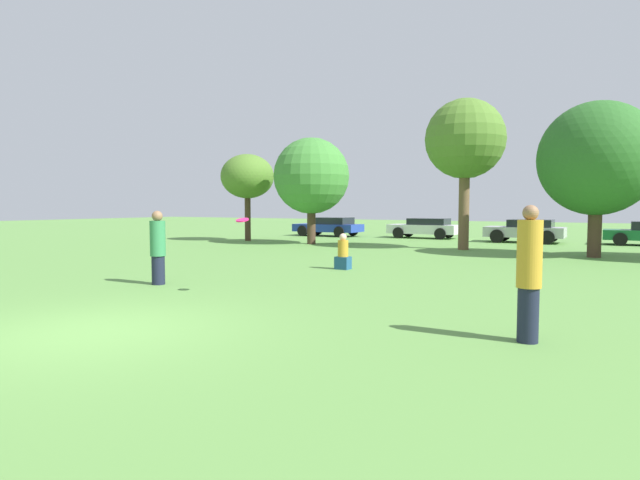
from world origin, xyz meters
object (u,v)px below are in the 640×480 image
Objects in this scene: person_thrower at (158,247)px; parked_car_white at (425,227)px; bystander_sitting at (343,254)px; tree_2 at (465,140)px; tree_0 at (247,177)px; tree_3 at (597,159)px; parked_car_blue at (329,226)px; tree_1 at (311,176)px; parked_car_silver at (526,230)px; frisbee at (242,220)px; person_catcher at (529,273)px.

person_thrower is 0.44× the size of parked_car_white.
bystander_sitting is 9.87m from tree_2.
tree_0 is at bearing 42.37° from parked_car_white.
parked_car_blue is (-15.00, 6.95, -2.95)m from tree_3.
bystander_sitting is 15.95m from parked_car_white.
person_thrower is 1.66× the size of bystander_sitting.
tree_2 is 1.55× the size of parked_car_blue.
tree_1 is 1.26× the size of parked_car_blue.
person_thrower is 0.46× the size of parked_car_silver.
bystander_sitting is 0.23× the size of tree_0.
person_thrower is 0.43× the size of parked_car_blue.
tree_0 is at bearing -179.36° from tree_2.
tree_1 is (-3.78, 13.33, 2.43)m from person_thrower.
person_thrower is 5.50m from bystander_sitting.
tree_3 is 8.28m from parked_car_silver.
tree_2 is at bearing 74.20° from parked_car_silver.
parked_car_blue is at bearing 75.26° from tree_0.
parked_car_white is at bearing -172.03° from parked_car_blue.
frisbee is at bearing 98.17° from parked_car_white.
person_thrower is at bearing -124.09° from tree_3.
tree_2 is at bearing 82.36° from bystander_sitting.
parked_car_white is (-3.26, 20.87, -0.97)m from frisbee.
frisbee is 0.07× the size of parked_car_silver.
tree_2 is (3.59, 13.77, 3.78)m from person_thrower.
parked_car_white is 1.04× the size of parked_car_silver.
tree_2 reaches higher than frisbee.
person_catcher is (8.55, -1.25, 0.07)m from person_thrower.
person_thrower reaches higher than parked_car_silver.
parked_car_blue is 1.08× the size of parked_car_silver.
tree_3 reaches higher than parked_car_silver.
tree_1 is (-12.33, 14.58, 2.36)m from person_catcher.
tree_3 is (5.88, 13.02, 1.98)m from frisbee.
person_thrower is 20.38m from parked_car_silver.
parked_car_blue reaches higher than parked_car_white.
tree_0 is 1.21× the size of parked_car_silver.
frisbee is 14.38m from tree_2.
tree_1 reaches higher than parked_car_silver.
person_thrower is 0.31× the size of tree_3.
tree_2 is at bearing 148.39° from parked_car_blue.
tree_2 reaches higher than bystander_sitting.
tree_3 reaches higher than person_catcher.
parked_car_blue is (-14.90, 20.98, -0.34)m from person_catcher.
tree_1 is at bearing -4.26° from tree_0.
tree_0 is 16.62m from tree_3.
tree_1 is at bearing -176.59° from tree_2.
tree_0 is (-16.50, 14.89, 2.45)m from person_catcher.
person_catcher reaches higher than parked_car_white.
tree_1 is at bearing 34.69° from parked_car_silver.
tree_1 is at bearing 177.41° from tree_3.
tree_1 is (-6.54, 13.58, 1.73)m from frisbee.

